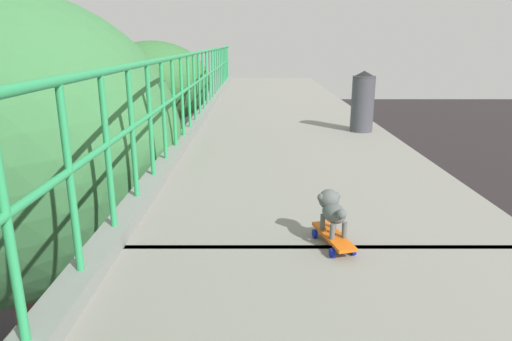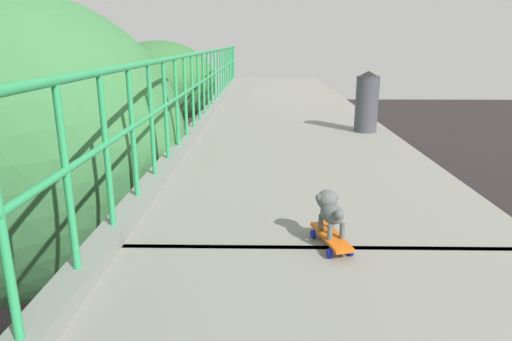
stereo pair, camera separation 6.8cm
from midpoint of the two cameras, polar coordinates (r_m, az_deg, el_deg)
green_railing at (r=2.34m, az=-28.50°, el=-15.04°), size 0.20×31.45×1.24m
car_black_fifth at (r=13.59m, az=-22.17°, el=-16.42°), size 1.88×3.91×1.34m
city_bus at (r=24.47m, az=-20.82°, el=1.52°), size 2.73×10.09×3.46m
roadside_tree_mid at (r=7.23m, az=-29.85°, el=2.58°), size 4.99×4.99×8.38m
roadside_tree_far at (r=16.22m, az=-13.07°, el=10.36°), size 3.89×3.89×7.68m
toy_skateboard at (r=3.29m, az=9.07°, el=-8.33°), size 0.27×0.52×0.09m
small_dog at (r=3.26m, az=8.91°, el=-4.71°), size 0.21×0.36×0.30m
litter_bin at (r=7.48m, az=13.01°, el=8.59°), size 0.37×0.37×0.96m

